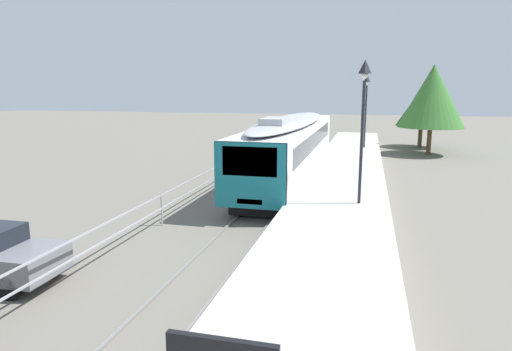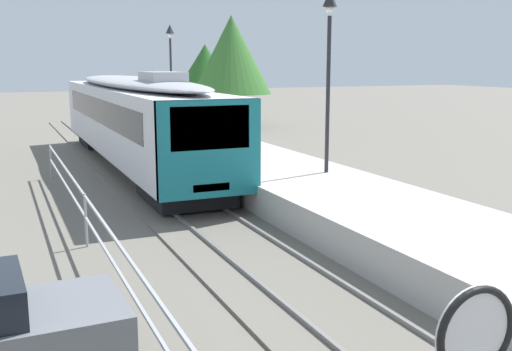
# 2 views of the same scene
# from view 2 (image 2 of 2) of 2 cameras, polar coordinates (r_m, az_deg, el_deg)

# --- Properties ---
(ground_plane) EXTENTS (160.00, 160.00, 0.00)m
(ground_plane) POSITION_cam_2_polar(r_m,az_deg,el_deg) (15.38, -15.16, -5.40)
(ground_plane) COLOR #6B665B
(track_rails) EXTENTS (3.20, 60.00, 0.14)m
(track_rails) POSITION_cam_2_polar(r_m,az_deg,el_deg) (16.04, -4.49, -4.27)
(track_rails) COLOR #6B665B
(track_rails) RESTS_ON ground
(commuter_train) EXTENTS (2.82, 18.58, 3.74)m
(commuter_train) POSITION_cam_2_polar(r_m,az_deg,el_deg) (24.23, -11.53, 5.67)
(commuter_train) COLOR silver
(commuter_train) RESTS_ON track_rails
(station_platform) EXTENTS (3.90, 60.00, 0.90)m
(station_platform) POSITION_cam_2_polar(r_m,az_deg,el_deg) (17.24, 5.76, -1.81)
(station_platform) COLOR #B7B5AD
(station_platform) RESTS_ON ground
(platform_lamp_mid_platform) EXTENTS (0.34, 0.34, 5.35)m
(platform_lamp_mid_platform) POSITION_cam_2_polar(r_m,az_deg,el_deg) (17.98, 6.96, 12.06)
(platform_lamp_mid_platform) COLOR #232328
(platform_lamp_mid_platform) RESTS_ON station_platform
(platform_lamp_far_end) EXTENTS (0.34, 0.34, 5.35)m
(platform_lamp_far_end) POSITION_cam_2_polar(r_m,az_deg,el_deg) (33.93, -8.13, 11.32)
(platform_lamp_far_end) COLOR #232328
(platform_lamp_far_end) RESTS_ON station_platform
(tree_behind_carpark) EXTENTS (5.13, 5.13, 7.18)m
(tree_behind_carpark) POSITION_cam_2_polar(r_m,az_deg,el_deg) (39.11, -2.35, 11.40)
(tree_behind_carpark) COLOR brown
(tree_behind_carpark) RESTS_ON ground
(tree_behind_station_far) EXTENTS (4.49, 4.49, 5.49)m
(tree_behind_station_far) POSITION_cam_2_polar(r_m,az_deg,el_deg) (43.49, -4.85, 10.02)
(tree_behind_station_far) COLOR brown
(tree_behind_station_far) RESTS_ON ground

